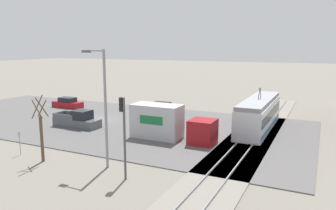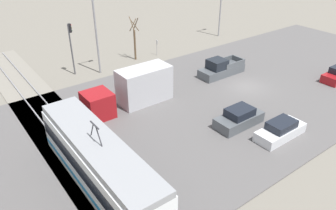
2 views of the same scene
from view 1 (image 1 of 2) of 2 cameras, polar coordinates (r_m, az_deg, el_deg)
The scene contains 13 objects.
ground_plane at distance 41.23m, azimuth -12.02°, elevation -2.69°, with size 320.00×320.00×0.00m, color slate.
road_surface at distance 41.22m, azimuth -12.03°, elevation -2.63°, with size 21.79×49.47×0.08m.
rail_bed at distance 33.53m, azimuth 14.12°, elevation -5.67°, with size 52.13×4.40×0.22m.
light_rail_tram at distance 37.06m, azimuth 15.53°, elevation -1.56°, with size 12.46×2.76×4.51m.
box_truck at distance 31.95m, azimuth -0.10°, elevation -3.24°, with size 2.42×8.43×3.32m.
pickup_truck at distance 38.24m, azimuth -15.44°, elevation -2.59°, with size 1.95×5.49×1.95m.
sedan_car_0 at distance 41.61m, azimuth -1.42°, elevation -1.32°, with size 1.89×4.28×1.58m.
sedan_car_1 at distance 50.65m, azimuth -17.08°, elevation 0.28°, with size 1.74×4.62×1.51m.
sedan_car_2 at distance 44.95m, azimuth -1.12°, elevation -0.54°, with size 1.73×4.43×1.41m.
traffic_light_pole at distance 22.21m, azimuth -7.76°, elevation -3.91°, with size 0.28×0.47×5.70m.
street_tree at distance 27.61m, azimuth -21.20°, elevation -4.43°, with size 1.24×1.03×5.27m.
street_lamp_mid_block at distance 24.45m, azimuth -11.21°, elevation 0.63°, with size 0.36×1.95×8.85m.
no_parking_sign at distance 30.33m, azimuth -24.44°, elevation -5.64°, with size 0.32×0.08×2.01m.
Camera 1 is at (31.70, 24.76, 9.05)m, focal length 35.00 mm.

